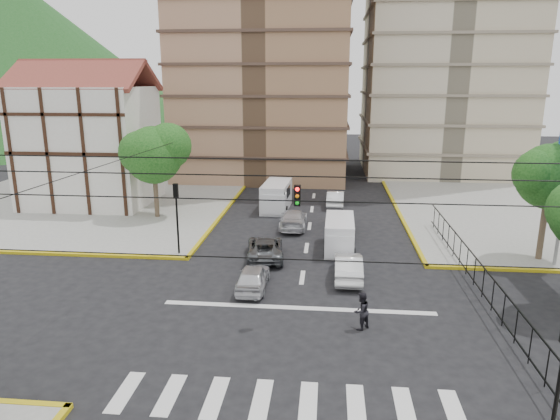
# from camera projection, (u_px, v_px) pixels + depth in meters

# --- Properties ---
(ground) EXTENTS (160.00, 160.00, 0.00)m
(ground) POSITION_uv_depth(u_px,v_px,m) (296.00, 320.00, 22.67)
(ground) COLOR black
(ground) RESTS_ON ground
(sidewalk_nw) EXTENTS (26.00, 26.00, 0.15)m
(sidewalk_nw) POSITION_uv_depth(u_px,v_px,m) (84.00, 203.00, 43.79)
(sidewalk_nw) COLOR gray
(sidewalk_nw) RESTS_ON ground
(crosswalk_stripes) EXTENTS (12.00, 2.40, 0.01)m
(crosswalk_stripes) POSITION_uv_depth(u_px,v_px,m) (285.00, 402.00, 16.89)
(crosswalk_stripes) COLOR silver
(crosswalk_stripes) RESTS_ON ground
(stop_line) EXTENTS (13.00, 0.40, 0.01)m
(stop_line) POSITION_uv_depth(u_px,v_px,m) (298.00, 308.00, 23.83)
(stop_line) COLOR silver
(stop_line) RESTS_ON ground
(tudor_building) EXTENTS (10.80, 8.05, 12.23)m
(tudor_building) POSITION_uv_depth(u_px,v_px,m) (89.00, 144.00, 42.38)
(tudor_building) COLOR silver
(tudor_building) RESTS_ON ground
(distant_hill) EXTENTS (70.00, 70.00, 28.00)m
(distant_hill) POSITION_uv_depth(u_px,v_px,m) (24.00, 60.00, 91.68)
(distant_hill) COLOR #1A4F1A
(distant_hill) RESTS_ON ground
(park_fence) EXTENTS (0.10, 22.50, 1.66)m
(park_fence) POSITION_uv_depth(u_px,v_px,m) (473.00, 288.00, 26.16)
(park_fence) COLOR black
(park_fence) RESTS_ON ground
(tree_park_c) EXTENTS (4.65, 3.80, 7.25)m
(tree_park_c) POSITION_uv_depth(u_px,v_px,m) (552.00, 174.00, 28.67)
(tree_park_c) COLOR #473828
(tree_park_c) RESTS_ON ground
(tree_tudor) EXTENTS (5.39, 4.40, 7.43)m
(tree_tudor) POSITION_uv_depth(u_px,v_px,m) (155.00, 152.00, 37.88)
(tree_tudor) COLOR #473828
(tree_tudor) RESTS_ON ground
(traffic_light_nw) EXTENTS (0.28, 0.22, 4.40)m
(traffic_light_nw) POSITION_uv_depth(u_px,v_px,m) (177.00, 207.00, 30.12)
(traffic_light_nw) COLOR black
(traffic_light_nw) RESTS_ON ground
(traffic_light_hanging) EXTENTS (18.00, 9.12, 0.92)m
(traffic_light_hanging) POSITION_uv_depth(u_px,v_px,m) (294.00, 205.00, 19.21)
(traffic_light_hanging) COLOR black
(traffic_light_hanging) RESTS_ON ground
(van_right_lane) EXTENTS (1.94, 4.56, 2.04)m
(van_right_lane) POSITION_uv_depth(u_px,v_px,m) (339.00, 236.00, 31.54)
(van_right_lane) COLOR silver
(van_right_lane) RESTS_ON ground
(van_left_lane) EXTENTS (2.26, 5.16, 2.28)m
(van_left_lane) POSITION_uv_depth(u_px,v_px,m) (276.00, 197.00, 41.43)
(van_left_lane) COLOR silver
(van_left_lane) RESTS_ON ground
(car_silver_front_left) EXTENTS (1.53, 3.76, 1.28)m
(car_silver_front_left) POSITION_uv_depth(u_px,v_px,m) (253.00, 277.00, 25.86)
(car_silver_front_left) COLOR silver
(car_silver_front_left) RESTS_ON ground
(car_white_front_right) EXTENTS (1.48, 4.22, 1.39)m
(car_white_front_right) POSITION_uv_depth(u_px,v_px,m) (348.00, 267.00, 27.17)
(car_white_front_right) COLOR white
(car_white_front_right) RESTS_ON ground
(car_grey_mid_left) EXTENTS (2.67, 4.83, 1.28)m
(car_grey_mid_left) POSITION_uv_depth(u_px,v_px,m) (265.00, 248.00, 30.36)
(car_grey_mid_left) COLOR #55585C
(car_grey_mid_left) RESTS_ON ground
(car_silver_rear_left) EXTENTS (1.91, 4.64, 1.34)m
(car_silver_rear_left) POSITION_uv_depth(u_px,v_px,m) (293.00, 219.00, 36.55)
(car_silver_rear_left) COLOR silver
(car_silver_rear_left) RESTS_ON ground
(car_darkgrey_mid_right) EXTENTS (1.91, 4.29, 1.43)m
(car_darkgrey_mid_right) POSITION_uv_depth(u_px,v_px,m) (342.00, 219.00, 36.46)
(car_darkgrey_mid_right) COLOR #2A292C
(car_darkgrey_mid_right) RESTS_ON ground
(car_white_rear_right) EXTENTS (1.58, 4.13, 1.34)m
(car_white_rear_right) POSITION_uv_depth(u_px,v_px,m) (335.00, 198.00, 42.83)
(car_white_rear_right) COLOR silver
(car_white_rear_right) RESTS_ON ground
(pedestrian_crosswalk) EXTENTS (1.04, 1.04, 1.70)m
(pedestrian_crosswalk) POSITION_uv_depth(u_px,v_px,m) (361.00, 311.00, 21.62)
(pedestrian_crosswalk) COLOR black
(pedestrian_crosswalk) RESTS_ON ground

